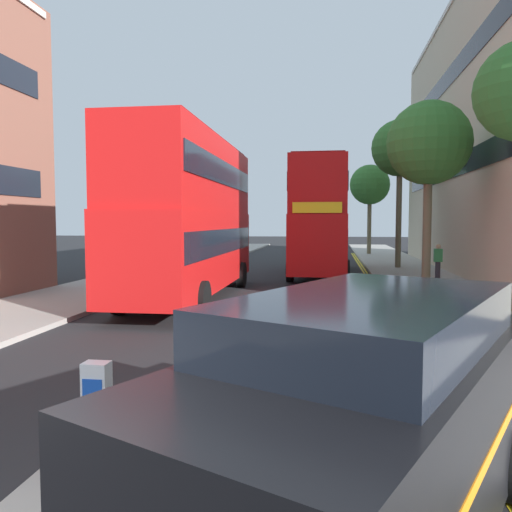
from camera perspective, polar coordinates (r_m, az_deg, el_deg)
The scene contains 13 objects.
sidewalk_right at distance 19.17m, azimuth 20.41°, elevation -4.34°, with size 4.00×80.00×0.14m, color #9E9991.
sidewalk_left at distance 20.79m, azimuth -17.37°, elevation -3.65°, with size 4.00×80.00×0.14m, color #9E9991.
kerb_line_outer at distance 16.88m, azimuth 14.81°, elevation -5.54°, with size 0.10×56.00×0.01m, color yellow.
kerb_line_inner at distance 16.87m, azimuth 14.27°, elevation -5.54°, with size 0.10×56.00×0.01m, color yellow.
traffic_island at distance 6.29m, azimuth -17.18°, elevation -21.52°, with size 1.10×2.20×0.10m, color #9E9991.
keep_left_bollard at distance 6.07m, azimuth -17.29°, elevation -16.76°, with size 0.36×0.28×1.11m.
double_decker_bus_away at distance 18.12m, azimuth -7.34°, elevation 4.80°, with size 2.86×10.83×5.64m.
double_decker_bus_oncoming at distance 26.30m, azimuth 7.14°, elevation 4.50°, with size 2.80×10.81×5.64m.
taxi_minivan at distance 4.47m, azimuth 11.50°, elevation -17.98°, with size 3.76×5.14×2.12m.
pedestrian_far at distance 23.41m, azimuth 19.63°, elevation -0.62°, with size 0.34×0.22×1.62m.
street_tree_near at distance 21.18m, azimuth 18.73°, elevation 11.73°, with size 3.21×3.21×7.21m.
street_tree_mid at distance 41.93m, azimuth 12.59°, elevation 7.71°, with size 3.16×3.16×7.09m.
street_tree_far at distance 30.16m, azimuth 15.76°, elevation 11.39°, with size 3.15×3.15×8.25m.
Camera 1 is at (2.50, -2.55, 2.73)m, focal length 35.85 mm.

